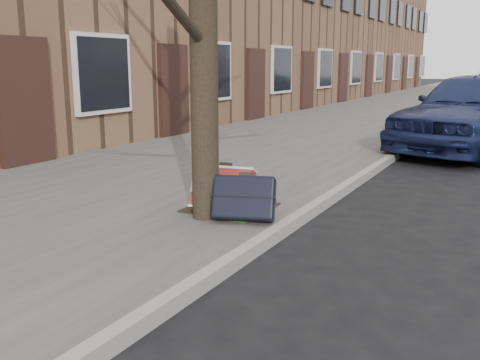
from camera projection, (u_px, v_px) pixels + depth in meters
The scene contains 7 objects.
ground at pixel (384, 295), 3.99m from camera, with size 120.00×120.00×0.00m, color black.
near_sidewalk at pixel (383, 111), 18.58m from camera, with size 5.00×70.00×0.12m, color #65625B.
house_near at pixel (247, 17), 21.45m from camera, with size 6.80×40.00×7.00m, color brown.
dirt_patch at pixel (231, 207), 5.92m from camera, with size 0.85×0.85×0.01m, color black.
suitcase_red at pixel (223, 189), 5.73m from camera, with size 0.65×0.18×0.47m, color maroon.
suitcase_navy at pixel (244, 198), 5.38m from camera, with size 0.63×0.20×0.45m, color black.
car_near_front at pixel (477, 111), 10.28m from camera, with size 1.88×4.66×1.59m, color #19224C.
Camera 1 is at (0.82, -3.78, 1.69)m, focal length 40.00 mm.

